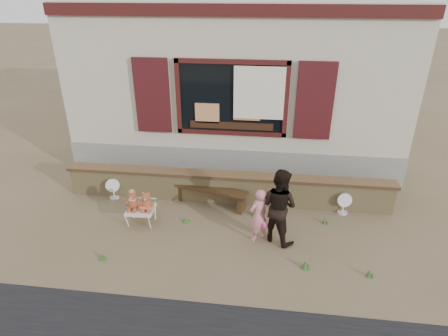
# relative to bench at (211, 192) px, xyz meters

# --- Properties ---
(ground) EXTENTS (80.00, 80.00, 0.00)m
(ground) POSITION_rel_bench_xyz_m (0.31, -0.80, -0.30)
(ground) COLOR brown
(ground) RESTS_ON ground
(shopfront) EXTENTS (8.04, 5.13, 4.00)m
(shopfront) POSITION_rel_bench_xyz_m (0.31, 3.69, 1.70)
(shopfront) COLOR #AC9F8B
(shopfront) RESTS_ON ground
(brick_wall) EXTENTS (7.10, 0.36, 0.67)m
(brick_wall) POSITION_rel_bench_xyz_m (0.31, 0.20, 0.04)
(brick_wall) COLOR tan
(brick_wall) RESTS_ON ground
(bench) EXTENTS (1.64, 0.76, 0.41)m
(bench) POSITION_rel_bench_xyz_m (0.00, 0.00, 0.00)
(bench) COLOR #322111
(bench) RESTS_ON ground
(folding_chair) EXTENTS (0.54, 0.48, 0.33)m
(folding_chair) POSITION_rel_bench_xyz_m (-1.27, -0.87, -0.00)
(folding_chair) COLOR silver
(folding_chair) RESTS_ON ground
(teddy_bear_left) EXTENTS (0.31, 0.27, 0.42)m
(teddy_bear_left) POSITION_rel_bench_xyz_m (-1.41, -0.87, 0.24)
(teddy_bear_left) COLOR brown
(teddy_bear_left) RESTS_ON folding_chair
(teddy_bear_right) EXTENTS (0.30, 0.26, 0.40)m
(teddy_bear_right) POSITION_rel_bench_xyz_m (-1.13, -0.87, 0.23)
(teddy_bear_right) COLOR brown
(teddy_bear_right) RESTS_ON folding_chair
(child) EXTENTS (0.46, 0.44, 1.06)m
(child) POSITION_rel_bench_xyz_m (1.06, -1.11, 0.23)
(child) COLOR pink
(child) RESTS_ON ground
(adult) EXTENTS (0.90, 0.86, 1.46)m
(adult) POSITION_rel_bench_xyz_m (1.42, -1.07, 0.43)
(adult) COLOR black
(adult) RESTS_ON ground
(fan_left) EXTENTS (0.31, 0.21, 0.49)m
(fan_left) POSITION_rel_bench_xyz_m (-2.20, 0.00, -0.06)
(fan_left) COLOR silver
(fan_left) RESTS_ON ground
(fan_right) EXTENTS (0.30, 0.20, 0.48)m
(fan_right) POSITION_rel_bench_xyz_m (2.79, 0.00, -0.06)
(fan_right) COLOR white
(fan_right) RESTS_ON ground
(grass_tufts) EXTENTS (4.64, 1.84, 0.15)m
(grass_tufts) POSITION_rel_bench_xyz_m (0.93, -1.18, -0.24)
(grass_tufts) COLOR #355B24
(grass_tufts) RESTS_ON ground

